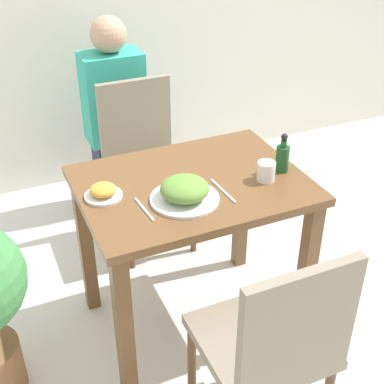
{
  "coord_description": "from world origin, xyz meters",
  "views": [
    {
      "loc": [
        -0.75,
        -1.69,
        1.86
      ],
      "look_at": [
        0.0,
        0.0,
        0.72
      ],
      "focal_mm": 50.0,
      "sensor_mm": 36.0,
      "label": 1
    }
  ],
  "objects_px": {
    "food_plate": "(185,191)",
    "side_plate": "(103,192)",
    "chair_near": "(273,343)",
    "drink_cup": "(266,171)",
    "chair_far": "(144,156)",
    "sauce_bottle": "(282,157)",
    "person_figure": "(115,118)"
  },
  "relations": [
    {
      "from": "food_plate",
      "to": "side_plate",
      "type": "relative_size",
      "value": 1.82
    },
    {
      "from": "chair_near",
      "to": "sauce_bottle",
      "type": "height_order",
      "value": "sauce_bottle"
    },
    {
      "from": "sauce_bottle",
      "to": "person_figure",
      "type": "xyz_separation_m",
      "value": [
        -0.37,
        1.2,
        -0.25
      ]
    },
    {
      "from": "sauce_bottle",
      "to": "person_figure",
      "type": "height_order",
      "value": "person_figure"
    },
    {
      "from": "side_plate",
      "to": "sauce_bottle",
      "type": "distance_m",
      "value": 0.74
    },
    {
      "from": "food_plate",
      "to": "sauce_bottle",
      "type": "relative_size",
      "value": 1.57
    },
    {
      "from": "chair_near",
      "to": "side_plate",
      "type": "relative_size",
      "value": 6.18
    },
    {
      "from": "chair_far",
      "to": "person_figure",
      "type": "relative_size",
      "value": 0.77
    },
    {
      "from": "person_figure",
      "to": "side_plate",
      "type": "bearing_deg",
      "value": -108.28
    },
    {
      "from": "side_plate",
      "to": "sauce_bottle",
      "type": "height_order",
      "value": "sauce_bottle"
    },
    {
      "from": "chair_near",
      "to": "person_figure",
      "type": "relative_size",
      "value": 0.77
    },
    {
      "from": "chair_far",
      "to": "drink_cup",
      "type": "xyz_separation_m",
      "value": [
        0.23,
        -0.86,
        0.3
      ]
    },
    {
      "from": "chair_far",
      "to": "food_plate",
      "type": "bearing_deg",
      "value": -98.28
    },
    {
      "from": "sauce_bottle",
      "to": "chair_far",
      "type": "bearing_deg",
      "value": 112.15
    },
    {
      "from": "chair_near",
      "to": "person_figure",
      "type": "bearing_deg",
      "value": -90.32
    },
    {
      "from": "drink_cup",
      "to": "sauce_bottle",
      "type": "bearing_deg",
      "value": 22.22
    },
    {
      "from": "chair_far",
      "to": "side_plate",
      "type": "xyz_separation_m",
      "value": [
        -0.4,
        -0.72,
        0.28
      ]
    },
    {
      "from": "chair_far",
      "to": "sauce_bottle",
      "type": "relative_size",
      "value": 5.33
    },
    {
      "from": "chair_near",
      "to": "chair_far",
      "type": "distance_m",
      "value": 1.42
    },
    {
      "from": "side_plate",
      "to": "drink_cup",
      "type": "height_order",
      "value": "drink_cup"
    },
    {
      "from": "food_plate",
      "to": "side_plate",
      "type": "bearing_deg",
      "value": 152.36
    },
    {
      "from": "side_plate",
      "to": "person_figure",
      "type": "xyz_separation_m",
      "value": [
        0.37,
        1.11,
        -0.21
      ]
    },
    {
      "from": "chair_far",
      "to": "drink_cup",
      "type": "height_order",
      "value": "chair_far"
    },
    {
      "from": "food_plate",
      "to": "drink_cup",
      "type": "height_order",
      "value": "food_plate"
    },
    {
      "from": "chair_near",
      "to": "drink_cup",
      "type": "distance_m",
      "value": 0.69
    },
    {
      "from": "chair_near",
      "to": "person_figure",
      "type": "xyz_separation_m",
      "value": [
        0.01,
        1.81,
        0.07
      ]
    },
    {
      "from": "chair_near",
      "to": "chair_far",
      "type": "relative_size",
      "value": 1.0
    },
    {
      "from": "side_plate",
      "to": "drink_cup",
      "type": "distance_m",
      "value": 0.65
    },
    {
      "from": "chair_far",
      "to": "food_plate",
      "type": "distance_m",
      "value": 0.92
    },
    {
      "from": "side_plate",
      "to": "sauce_bottle",
      "type": "xyz_separation_m",
      "value": [
        0.73,
        -0.1,
        0.04
      ]
    },
    {
      "from": "food_plate",
      "to": "sauce_bottle",
      "type": "height_order",
      "value": "sauce_bottle"
    },
    {
      "from": "chair_near",
      "to": "side_plate",
      "type": "distance_m",
      "value": 0.83
    }
  ]
}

